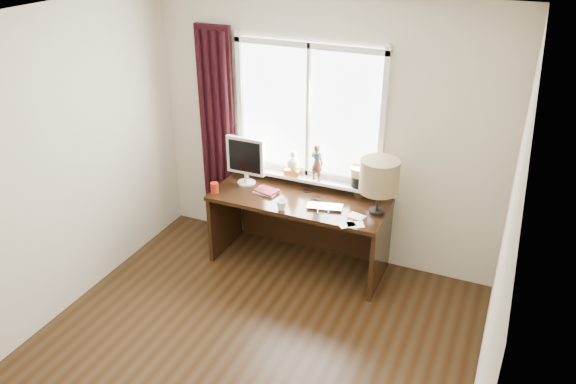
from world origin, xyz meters
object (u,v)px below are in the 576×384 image
at_px(red_cup, 215,188).
at_px(monitor, 246,158).
at_px(desk, 303,216).
at_px(laptop, 325,207).
at_px(mug, 281,205).
at_px(table_lamp, 379,177).

relative_size(red_cup, monitor, 0.21).
bearing_deg(red_cup, desk, 21.90).
height_order(red_cup, monitor, monitor).
bearing_deg(laptop, mug, -164.73).
bearing_deg(red_cup, monitor, 58.50).
relative_size(laptop, table_lamp, 0.63).
height_order(mug, table_lamp, table_lamp).
height_order(mug, desk, mug).
bearing_deg(monitor, table_lamp, -2.95).
bearing_deg(desk, laptop, -32.54).
xyz_separation_m(laptop, monitor, (-0.91, 0.18, 0.26)).
height_order(laptop, red_cup, red_cup).
relative_size(mug, monitor, 0.20).
xyz_separation_m(mug, monitor, (-0.55, 0.36, 0.23)).
height_order(laptop, mug, mug).
distance_m(laptop, mug, 0.41).
height_order(laptop, desk, laptop).
height_order(red_cup, table_lamp, table_lamp).
bearing_deg(mug, laptop, 27.73).
xyz_separation_m(laptop, table_lamp, (0.46, 0.11, 0.35)).
bearing_deg(table_lamp, laptop, -167.04).
bearing_deg(red_cup, table_lamp, 8.63).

